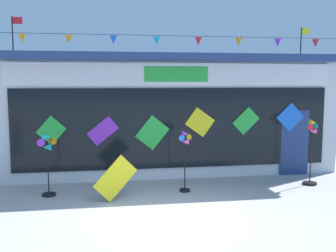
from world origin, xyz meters
TOP-DOWN VIEW (x-y plane):
  - ground_plane at (0.00, 0.00)m, footprint 80.00×80.00m
  - kite_shop_building at (0.78, 5.21)m, footprint 10.69×4.88m
  - wind_spinner_far_left at (-2.70, 1.98)m, footprint 0.45×0.34m
  - wind_spinner_left at (0.77, 1.82)m, footprint 0.37×0.28m
  - wind_spinner_center_left at (4.39, 1.97)m, footprint 0.40×0.39m
  - display_kite_on_ground at (-1.04, 1.38)m, footprint 1.09×0.36m

SIDE VIEW (x-z plane):
  - ground_plane at x=0.00m, z-range 0.00..0.00m
  - display_kite_on_ground at x=-1.04m, z-range 0.00..1.09m
  - wind_spinner_left at x=0.77m, z-range 0.28..1.89m
  - wind_spinner_far_left at x=-2.70m, z-range 0.30..1.91m
  - wind_spinner_center_left at x=4.39m, z-range 0.20..2.04m
  - kite_shop_building at x=0.78m, z-range -0.61..4.31m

